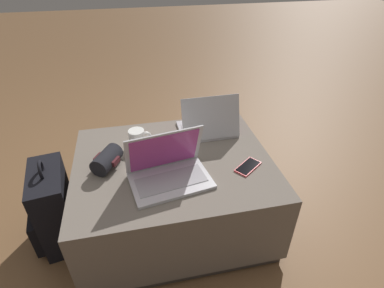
# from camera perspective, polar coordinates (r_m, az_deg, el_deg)

# --- Properties ---
(ground_plane) EXTENTS (14.00, 14.00, 0.00)m
(ground_plane) POSITION_cam_1_polar(r_m,az_deg,el_deg) (1.87, -3.13, -14.20)
(ground_plane) COLOR brown
(ottoman) EXTENTS (1.02, 0.83, 0.45)m
(ottoman) POSITION_cam_1_polar(r_m,az_deg,el_deg) (1.71, -3.37, -9.13)
(ottoman) COLOR #3D3832
(ottoman) RESTS_ON ground_plane
(laptop_near) EXTENTS (0.41, 0.30, 0.25)m
(laptop_near) POSITION_cam_1_polar(r_m,az_deg,el_deg) (1.42, -4.49, -5.00)
(laptop_near) COLOR silver
(laptop_near) RESTS_ON ottoman
(laptop_far) EXTENTS (0.33, 0.25, 0.25)m
(laptop_far) POSITION_cam_1_polar(r_m,az_deg,el_deg) (1.76, 3.07, 3.55)
(laptop_far) COLOR #B7B7BC
(laptop_far) RESTS_ON ottoman
(cell_phone) EXTENTS (0.16, 0.15, 0.01)m
(cell_phone) POSITION_cam_1_polar(r_m,az_deg,el_deg) (1.54, 10.61, -4.26)
(cell_phone) COLOR red
(cell_phone) RESTS_ON ottoman
(backpack) EXTENTS (0.25, 0.37, 0.53)m
(backpack) POSITION_cam_1_polar(r_m,az_deg,el_deg) (1.79, -24.94, -11.11)
(backpack) COLOR black
(backpack) RESTS_ON ground_plane
(wrist_brace) EXTENTS (0.16, 0.19, 0.09)m
(wrist_brace) POSITION_cam_1_polar(r_m,az_deg,el_deg) (1.55, -15.91, -2.87)
(wrist_brace) COLOR black
(wrist_brace) RESTS_ON ottoman
(coffee_mug) EXTENTS (0.13, 0.09, 0.10)m
(coffee_mug) POSITION_cam_1_polar(r_m,az_deg,el_deg) (1.67, -10.31, 1.14)
(coffee_mug) COLOR white
(coffee_mug) RESTS_ON ottoman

